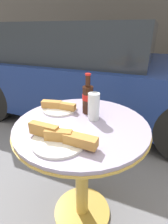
{
  "coord_description": "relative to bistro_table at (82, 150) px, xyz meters",
  "views": [
    {
      "loc": [
        0.33,
        -0.77,
        1.2
      ],
      "look_at": [
        0.0,
        0.04,
        0.79
      ],
      "focal_mm": 28.0,
      "sensor_mm": 36.0,
      "label": 1
    }
  ],
  "objects": [
    {
      "name": "cola_bottle_left",
      "position": [
        -0.02,
        0.14,
        0.28
      ],
      "size": [
        0.07,
        0.07,
        0.24
      ],
      "color": "#33190F",
      "rests_on": "bistro_table"
    },
    {
      "name": "lunch_plate_far",
      "position": [
        -0.2,
        0.11,
        0.2
      ],
      "size": [
        0.22,
        0.22,
        0.06
      ],
      "color": "white",
      "rests_on": "bistro_table"
    },
    {
      "name": "lunch_plate_near",
      "position": [
        -0.02,
        -0.2,
        0.2
      ],
      "size": [
        0.33,
        0.25,
        0.07
      ],
      "color": "white",
      "rests_on": "bistro_table"
    },
    {
      "name": "parked_car",
      "position": [
        -0.53,
        1.7,
        0.05
      ],
      "size": [
        3.97,
        1.83,
        1.27
      ],
      "color": "navy",
      "rests_on": "ground_plane"
    },
    {
      "name": "bistro_table",
      "position": [
        0.0,
        0.0,
        0.0
      ],
      "size": [
        0.74,
        0.74,
        0.74
      ],
      "color": "gold",
      "rests_on": "ground_plane"
    },
    {
      "name": "drinking_glass",
      "position": [
        0.04,
        0.07,
        0.25
      ],
      "size": [
        0.07,
        0.07,
        0.15
      ],
      "color": "black",
      "rests_on": "bistro_table"
    },
    {
      "name": "ground_plane",
      "position": [
        0.0,
        0.0,
        -0.56
      ],
      "size": [
        30.0,
        30.0,
        0.0
      ],
      "primitive_type": "plane",
      "color": "slate"
    }
  ]
}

